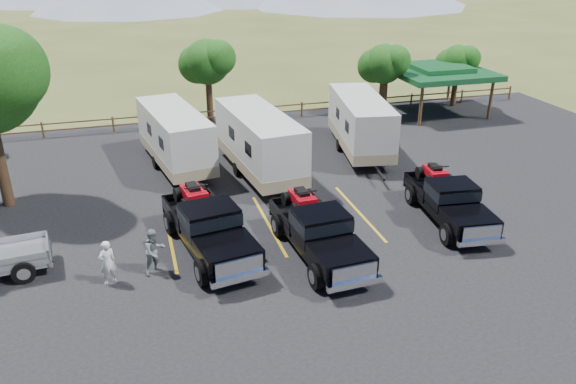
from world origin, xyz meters
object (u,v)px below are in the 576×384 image
object	(u,v)px
rig_left	(208,225)
trailer_left	(175,138)
pavilion	(439,71)
person_b	(155,251)
rig_center	(318,230)
trailer_center	(259,143)
rig_right	(448,199)
person_a	(107,262)
trailer_right	(360,124)

from	to	relation	value
rig_left	trailer_left	distance (m)	8.93
pavilion	trailer_left	world-z (taller)	pavilion
rig_left	person_b	world-z (taller)	rig_left
rig_center	person_b	distance (m)	5.85
trailer_center	pavilion	bearing A→B (deg)	22.26
pavilion	rig_left	size ratio (longest dim) A/B	0.94
rig_center	person_b	size ratio (longest dim) A/B	3.68
rig_center	rig_right	distance (m)	6.18
rig_right	person_b	bearing A→B (deg)	-169.70
person_b	person_a	bearing A→B (deg)	161.20
rig_center	trailer_center	distance (m)	8.18
rig_right	trailer_left	size ratio (longest dim) A/B	0.69
rig_center	person_b	xyz separation A→B (m)	(-5.84, 0.34, -0.13)
pavilion	rig_left	world-z (taller)	pavilion
rig_left	trailer_left	bearing A→B (deg)	82.09
trailer_right	person_b	size ratio (longest dim) A/B	5.20
rig_left	person_b	distance (m)	2.31
person_b	rig_right	bearing A→B (deg)	-24.21
rig_left	trailer_right	xyz separation A→B (m)	(9.60, 8.41, 0.56)
rig_left	person_a	bearing A→B (deg)	-169.26
rig_center	person_a	world-z (taller)	rig_center
rig_left	trailer_center	size ratio (longest dim) A/B	0.73
trailer_left	trailer_center	world-z (taller)	trailer_center
rig_left	pavilion	bearing A→B (deg)	29.48
trailer_left	person_a	distance (m)	10.80
person_b	rig_center	bearing A→B (deg)	-31.45
trailer_center	person_b	distance (m)	9.64
trailer_right	person_a	bearing A→B (deg)	-133.75
rig_right	pavilion	bearing A→B (deg)	68.45
rig_right	trailer_right	world-z (taller)	trailer_right
trailer_right	person_b	xyz separation A→B (m)	(-11.63, -9.49, -0.74)
pavilion	trailer_right	distance (m)	10.06
rig_right	person_a	bearing A→B (deg)	-169.06
trailer_center	rig_center	bearing A→B (deg)	-94.50
person_b	trailer_left	bearing A→B (deg)	51.91
rig_right	trailer_left	world-z (taller)	trailer_left
pavilion	rig_right	world-z (taller)	pavilion
pavilion	rig_center	world-z (taller)	pavilion
trailer_center	person_a	distance (m)	10.82
rig_center	trailer_right	world-z (taller)	trailer_right
rig_left	rig_center	size ratio (longest dim) A/B	1.07
pavilion	rig_center	distance (m)	21.05
person_a	trailer_right	bearing A→B (deg)	-168.13
person_b	pavilion	bearing A→B (deg)	10.01
rig_left	rig_center	world-z (taller)	rig_left
rig_right	trailer_left	xyz separation A→B (m)	(-10.14, 9.18, 0.62)
pavilion	trailer_left	bearing A→B (deg)	-163.11
pavilion	person_b	bearing A→B (deg)	-141.90
pavilion	trailer_center	xyz separation A→B (m)	(-14.07, -7.62, -1.11)
rig_right	trailer_left	distance (m)	13.70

